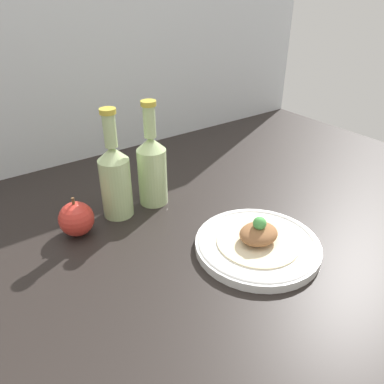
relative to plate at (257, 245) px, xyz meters
The scene contains 7 objects.
ground_plane 18.77cm from the plate, 110.82° to the left, with size 180.00×110.00×4.00cm, color black.
wall_backsplash 80.97cm from the plate, 95.30° to the left, with size 180.00×3.00×80.00cm.
plate is the anchor object (origin of this frame).
plated_food 2.49cm from the plate, 90.00° to the left, with size 18.48×18.48×6.56cm.
cider_bottle_left 37.71cm from the plate, 120.60° to the left, with size 7.62×7.62×27.86cm.
cider_bottle_right 33.80cm from the plate, 104.52° to the left, with size 7.62×7.62×27.86cm.
apple 42.21cm from the plate, 135.98° to the left, with size 8.25×8.25×9.83cm.
Camera 1 is at (-44.33, -62.91, 52.84)cm, focal length 35.00 mm.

